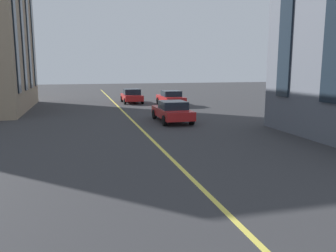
{
  "coord_description": "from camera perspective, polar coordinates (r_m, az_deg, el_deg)",
  "views": [
    {
      "loc": [
        4.92,
        3.37,
        3.51
      ],
      "look_at": [
        14.37,
        0.91,
        1.83
      ],
      "focal_mm": 36.44,
      "sensor_mm": 36.0,
      "label": 1
    }
  ],
  "objects": [
    {
      "name": "lane_centre_line",
      "position": [
        15.84,
        -1.96,
        -3.01
      ],
      "size": [
        80.0,
        0.16,
        0.01
      ],
      "color": "#D8C64C",
      "rests_on": "ground_plane"
    },
    {
      "name": "car_red_oncoming",
      "position": [
        22.17,
        0.72,
        2.51
      ],
      "size": [
        4.4,
        1.95,
        1.37
      ],
      "color": "#B21E1E",
      "rests_on": "ground_plane"
    },
    {
      "name": "car_red_parked_a",
      "position": [
        31.95,
        0.46,
        4.75
      ],
      "size": [
        4.4,
        1.95,
        1.37
      ],
      "color": "#B21E1E",
      "rests_on": "ground_plane"
    },
    {
      "name": "car_red_near",
      "position": [
        34.27,
        -6.09,
        5.03
      ],
      "size": [
        3.9,
        1.89,
        1.4
      ],
      "color": "#B21E1E",
      "rests_on": "ground_plane"
    }
  ]
}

